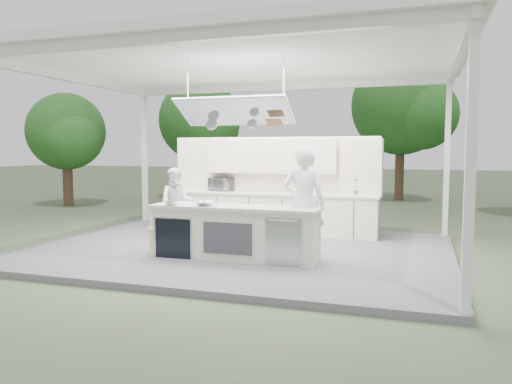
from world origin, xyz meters
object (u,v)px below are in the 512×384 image
(demo_island, at_px, (233,232))
(head_chef, at_px, (304,204))
(back_counter, at_px, (269,213))
(sous_chef, at_px, (177,203))

(demo_island, height_order, head_chef, head_chef)
(back_counter, distance_m, sous_chef, 2.18)
(demo_island, relative_size, head_chef, 1.55)
(head_chef, relative_size, sous_chef, 1.29)
(head_chef, xyz_separation_m, sous_chef, (-3.21, 1.40, -0.23))
(back_counter, height_order, sous_chef, sous_chef)
(demo_island, xyz_separation_m, sous_chef, (-1.97, 1.61, 0.30))
(demo_island, xyz_separation_m, back_counter, (-0.18, 2.81, 0.00))
(back_counter, xyz_separation_m, sous_chef, (-1.79, -1.20, 0.30))
(demo_island, height_order, sous_chef, sous_chef)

